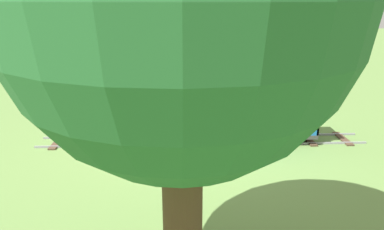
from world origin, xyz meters
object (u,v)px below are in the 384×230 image
(passenger_car, at_px, (248,121))
(conductor_person, at_px, (170,86))
(locomotive, at_px, (140,119))
(oak_tree_far, at_px, (252,10))
(oak_tree_near, at_px, (181,5))

(passenger_car, height_order, conductor_person, conductor_person)
(locomotive, height_order, passenger_car, locomotive)
(passenger_car, xyz_separation_m, oak_tree_far, (3.23, -0.60, 2.01))
(locomotive, bearing_deg, oak_tree_near, -168.78)
(locomotive, relative_size, oak_tree_far, 0.43)
(oak_tree_near, bearing_deg, oak_tree_far, -14.85)
(locomotive, xyz_separation_m, oak_tree_far, (3.23, -2.71, 1.94))
(conductor_person, distance_m, oak_tree_far, 3.56)
(locomotive, height_order, oak_tree_near, oak_tree_near)
(conductor_person, xyz_separation_m, oak_tree_far, (2.43, -2.15, 1.47))
(passenger_car, xyz_separation_m, oak_tree_near, (-4.00, 1.32, 2.22))
(passenger_car, distance_m, conductor_person, 1.82)
(passenger_car, bearing_deg, locomotive, 90.00)
(conductor_person, relative_size, oak_tree_far, 0.49)
(locomotive, height_order, conductor_person, conductor_person)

